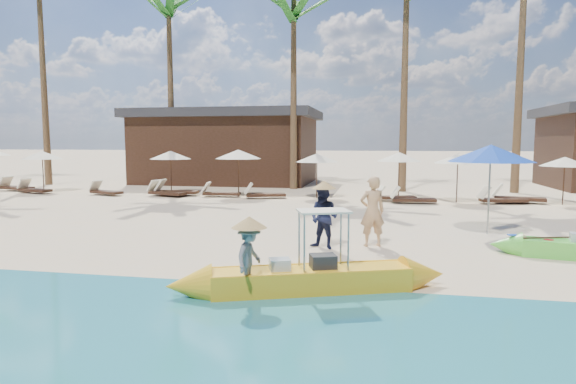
# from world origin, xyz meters

# --- Properties ---
(ground) EXTENTS (240.00, 240.00, 0.00)m
(ground) POSITION_xyz_m (0.00, 0.00, 0.00)
(ground) COLOR beige
(ground) RESTS_ON ground
(wet_sand_strip) EXTENTS (240.00, 4.50, 0.01)m
(wet_sand_strip) POSITION_xyz_m (0.00, -5.00, 0.00)
(wet_sand_strip) COLOR tan
(wet_sand_strip) RESTS_ON ground
(yellow_canoe) EXTENTS (4.99, 2.09, 1.35)m
(yellow_canoe) POSITION_xyz_m (-0.01, -2.70, 0.22)
(yellow_canoe) COLOR yellow
(yellow_canoe) RESTS_ON ground
(tourist) EXTENTS (0.70, 0.57, 1.66)m
(tourist) POSITION_xyz_m (0.91, 1.00, 0.83)
(tourist) COLOR tan
(tourist) RESTS_ON ground
(vendor_green) EXTENTS (0.86, 0.77, 1.45)m
(vendor_green) POSITION_xyz_m (-0.17, 0.53, 0.72)
(vendor_green) COLOR #131835
(vendor_green) RESTS_ON ground
(vendor_yellow) EXTENTS (0.48, 0.71, 1.01)m
(vendor_yellow) POSITION_xyz_m (-0.89, -3.26, 0.69)
(vendor_yellow) COLOR gray
(vendor_yellow) RESTS_ON ground
(blue_umbrella) EXTENTS (2.21, 2.21, 2.38)m
(blue_umbrella) POSITION_xyz_m (3.91, 3.05, 2.15)
(blue_umbrella) COLOR #99999E
(blue_umbrella) RESTS_ON ground
(lounger_1_right) EXTENTS (1.99, 1.00, 0.65)m
(lounger_1_right) POSITION_xyz_m (-16.80, 10.54, 0.22)
(lounger_1_right) COLOR #382017
(lounger_1_right) RESTS_ON ground
(resort_parasol_2) EXTENTS (1.94, 1.94, 1.99)m
(resort_parasol_2) POSITION_xyz_m (-15.13, 10.47, 1.80)
(resort_parasol_2) COLOR #382017
(resort_parasol_2) RESTS_ON ground
(lounger_2_left) EXTENTS (1.88, 0.97, 0.61)m
(lounger_2_left) POSITION_xyz_m (-15.16, 9.77, 0.20)
(lounger_2_left) COLOR #382017
(lounger_2_left) RESTS_ON ground
(resort_parasol_3) EXTENTS (1.95, 1.95, 2.01)m
(resort_parasol_3) POSITION_xyz_m (-8.74, 11.13, 1.81)
(resort_parasol_3) COLOR #382017
(resort_parasol_3) RESTS_ON ground
(lounger_3_left) EXTENTS (1.82, 1.06, 0.59)m
(lounger_3_left) POSITION_xyz_m (-11.37, 9.68, 0.20)
(lounger_3_left) COLOR #382017
(lounger_3_left) RESTS_ON ground
(lounger_3_right) EXTENTS (1.97, 0.69, 0.66)m
(lounger_3_right) POSITION_xyz_m (-8.12, 10.09, 0.22)
(lounger_3_right) COLOR #382017
(lounger_3_right) RESTS_ON ground
(resort_parasol_4) EXTENTS (2.04, 2.04, 2.10)m
(resort_parasol_4) POSITION_xyz_m (-5.14, 10.28, 1.89)
(resort_parasol_4) COLOR #382017
(resort_parasol_4) RESTS_ON ground
(lounger_4_left) EXTENTS (1.97, 1.11, 0.64)m
(lounger_4_left) POSITION_xyz_m (-8.42, 9.73, 0.21)
(lounger_4_left) COLOR #382017
(lounger_4_left) RESTS_ON ground
(lounger_4_right) EXTENTS (1.75, 0.64, 0.58)m
(lounger_4_right) POSITION_xyz_m (-5.97, 10.02, 0.19)
(lounger_4_right) COLOR #382017
(lounger_4_right) RESTS_ON ground
(resort_parasol_5) EXTENTS (1.89, 1.89, 1.94)m
(resort_parasol_5) POSITION_xyz_m (-1.64, 10.48, 1.75)
(resort_parasol_5) COLOR #382017
(resort_parasol_5) RESTS_ON ground
(lounger_5_left) EXTENTS (1.88, 1.10, 0.61)m
(lounger_5_left) POSITION_xyz_m (-3.90, 9.79, 0.20)
(lounger_5_left) COLOR #382017
(lounger_5_left) RESTS_ON ground
(resort_parasol_6) EXTENTS (1.94, 1.94, 2.00)m
(resort_parasol_6) POSITION_xyz_m (1.86, 10.71, 1.80)
(resort_parasol_6) COLOR #382017
(resort_parasol_6) RESTS_ON ground
(lounger_6_left) EXTENTS (1.75, 0.91, 0.57)m
(lounger_6_left) POSITION_xyz_m (1.64, 9.96, 0.19)
(lounger_6_left) COLOR #382017
(lounger_6_left) RESTS_ON ground
(lounger_6_right) EXTENTS (1.81, 0.65, 0.60)m
(lounger_6_right) POSITION_xyz_m (2.29, 9.24, 0.20)
(lounger_6_right) COLOR #382017
(lounger_6_right) RESTS_ON ground
(resort_parasol_7) EXTENTS (1.91, 1.91, 1.96)m
(resort_parasol_7) POSITION_xyz_m (4.14, 9.98, 1.77)
(resort_parasol_7) COLOR #382017
(resort_parasol_7) RESTS_ON ground
(lounger_7_left) EXTENTS (1.93, 0.89, 0.63)m
(lounger_7_left) POSITION_xyz_m (5.74, 9.76, 0.21)
(lounger_7_left) COLOR #382017
(lounger_7_left) RESTS_ON ground
(lounger_7_right) EXTENTS (2.08, 1.01, 0.68)m
(lounger_7_right) POSITION_xyz_m (6.46, 10.27, 0.23)
(lounger_7_right) COLOR #382017
(lounger_7_right) RESTS_ON ground
(resort_parasol_8) EXTENTS (1.81, 1.81, 1.87)m
(resort_parasol_8) POSITION_xyz_m (8.06, 9.88, 1.68)
(resort_parasol_8) COLOR #382017
(resort_parasol_8) RESTS_ON ground
(palm_2) EXTENTS (2.08, 2.08, 11.33)m
(palm_2) POSITION_xyz_m (-10.45, 15.08, 9.18)
(palm_2) COLOR brown
(palm_2) RESTS_ON ground
(palm_3) EXTENTS (2.08, 2.08, 10.52)m
(palm_3) POSITION_xyz_m (-3.36, 14.27, 8.58)
(palm_3) COLOR brown
(palm_3) RESTS_ON ground
(pavilion_west) EXTENTS (10.80, 6.60, 4.30)m
(pavilion_west) POSITION_xyz_m (-8.00, 17.50, 2.19)
(pavilion_west) COLOR #382017
(pavilion_west) RESTS_ON ground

